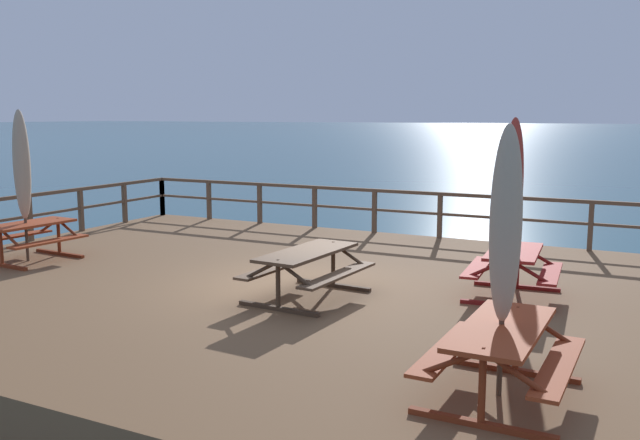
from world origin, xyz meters
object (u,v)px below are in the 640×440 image
(picnic_table_mid_left, at_px, (502,346))
(patio_umbrella_tall_mid_right, at_px, (22,166))
(picnic_table_mid_right, at_px, (513,264))
(picnic_table_front_left, at_px, (307,263))
(patio_umbrella_short_back, at_px, (513,184))
(patio_umbrella_tall_back_left, at_px, (506,226))
(picnic_table_back_left, at_px, (31,233))

(picnic_table_mid_left, bearing_deg, patio_umbrella_tall_mid_right, 165.99)
(picnic_table_mid_right, height_order, picnic_table_front_left, same)
(picnic_table_mid_right, distance_m, patio_umbrella_tall_mid_right, 9.39)
(patio_umbrella_short_back, xyz_separation_m, patio_umbrella_tall_mid_right, (-9.08, -1.65, 0.09))
(patio_umbrella_tall_back_left, bearing_deg, patio_umbrella_short_back, 100.53)
(picnic_table_mid_right, relative_size, patio_umbrella_tall_back_left, 0.62)
(picnic_table_mid_right, relative_size, picnic_table_back_left, 0.99)
(picnic_table_back_left, bearing_deg, patio_umbrella_tall_mid_right, -130.11)
(patio_umbrella_tall_back_left, xyz_separation_m, patio_umbrella_tall_mid_right, (-9.83, 2.39, 0.12))
(picnic_table_front_left, xyz_separation_m, patio_umbrella_tall_back_left, (3.56, -2.46, 1.22))
(picnic_table_front_left, xyz_separation_m, patio_umbrella_tall_mid_right, (-6.27, -0.07, 1.34))
(picnic_table_mid_left, distance_m, patio_umbrella_tall_mid_right, 10.25)
(picnic_table_front_left, height_order, patio_umbrella_short_back, patio_umbrella_short_back)
(picnic_table_mid_right, xyz_separation_m, patio_umbrella_short_back, (-0.08, 0.07, 1.26))
(picnic_table_front_left, relative_size, patio_umbrella_tall_mid_right, 0.70)
(patio_umbrella_tall_mid_right, bearing_deg, picnic_table_mid_left, -14.01)
(picnic_table_back_left, xyz_separation_m, patio_umbrella_tall_back_left, (9.78, -2.45, 1.23))
(picnic_table_mid_right, height_order, picnic_table_back_left, same)
(picnic_table_mid_right, distance_m, patio_umbrella_short_back, 1.26)
(picnic_table_back_left, bearing_deg, picnic_table_front_left, 0.12)
(picnic_table_front_left, distance_m, patio_umbrella_tall_back_left, 4.50)
(picnic_table_back_left, bearing_deg, picnic_table_mid_right, 9.48)
(patio_umbrella_tall_mid_right, bearing_deg, patio_umbrella_short_back, 10.28)
(patio_umbrella_short_back, xyz_separation_m, patio_umbrella_tall_back_left, (0.75, -4.04, -0.03))
(patio_umbrella_short_back, relative_size, patio_umbrella_tall_mid_right, 0.95)
(picnic_table_mid_left, height_order, patio_umbrella_tall_back_left, patio_umbrella_tall_back_left)
(picnic_table_mid_left, xyz_separation_m, patio_umbrella_tall_mid_right, (-9.85, 2.46, 1.34))
(picnic_table_back_left, distance_m, patio_umbrella_tall_mid_right, 1.35)
(patio_umbrella_tall_mid_right, bearing_deg, picnic_table_back_left, 49.89)
(patio_umbrella_tall_back_left, bearing_deg, picnic_table_mid_right, 99.65)
(picnic_table_mid_right, xyz_separation_m, patio_umbrella_tall_mid_right, (-9.16, -1.58, 1.35))
(picnic_table_mid_left, bearing_deg, picnic_table_mid_right, 99.81)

